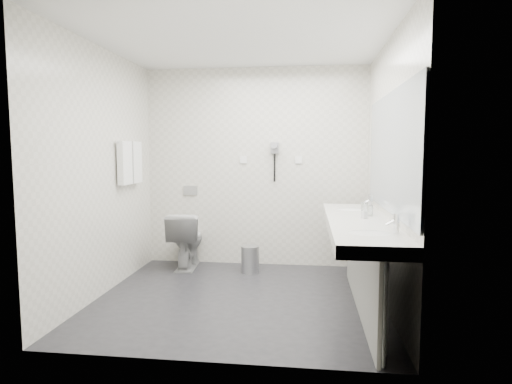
# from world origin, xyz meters

# --- Properties ---
(floor) EXTENTS (2.80, 2.80, 0.00)m
(floor) POSITION_xyz_m (0.00, 0.00, 0.00)
(floor) COLOR #252429
(floor) RESTS_ON ground
(ceiling) EXTENTS (2.80, 2.80, 0.00)m
(ceiling) POSITION_xyz_m (0.00, 0.00, 2.50)
(ceiling) COLOR white
(ceiling) RESTS_ON wall_back
(wall_back) EXTENTS (2.80, 0.00, 2.80)m
(wall_back) POSITION_xyz_m (0.00, 1.30, 1.25)
(wall_back) COLOR silver
(wall_back) RESTS_ON floor
(wall_front) EXTENTS (2.80, 0.00, 2.80)m
(wall_front) POSITION_xyz_m (0.00, -1.30, 1.25)
(wall_front) COLOR silver
(wall_front) RESTS_ON floor
(wall_left) EXTENTS (0.00, 2.60, 2.60)m
(wall_left) POSITION_xyz_m (-1.40, 0.00, 1.25)
(wall_left) COLOR silver
(wall_left) RESTS_ON floor
(wall_right) EXTENTS (0.00, 2.60, 2.60)m
(wall_right) POSITION_xyz_m (1.40, 0.00, 1.25)
(wall_right) COLOR silver
(wall_right) RESTS_ON floor
(vanity_counter) EXTENTS (0.55, 2.20, 0.10)m
(vanity_counter) POSITION_xyz_m (1.12, -0.20, 0.80)
(vanity_counter) COLOR white
(vanity_counter) RESTS_ON floor
(vanity_panel) EXTENTS (0.03, 2.15, 0.75)m
(vanity_panel) POSITION_xyz_m (1.15, -0.20, 0.38)
(vanity_panel) COLOR gray
(vanity_panel) RESTS_ON floor
(vanity_post_near) EXTENTS (0.06, 0.06, 0.75)m
(vanity_post_near) POSITION_xyz_m (1.18, -1.24, 0.38)
(vanity_post_near) COLOR silver
(vanity_post_near) RESTS_ON floor
(vanity_post_far) EXTENTS (0.06, 0.06, 0.75)m
(vanity_post_far) POSITION_xyz_m (1.18, 0.84, 0.38)
(vanity_post_far) COLOR silver
(vanity_post_far) RESTS_ON floor
(mirror) EXTENTS (0.02, 2.20, 1.05)m
(mirror) POSITION_xyz_m (1.39, -0.20, 1.45)
(mirror) COLOR #B2BCC6
(mirror) RESTS_ON wall_right
(basin_near) EXTENTS (0.40, 0.31, 0.05)m
(basin_near) POSITION_xyz_m (1.12, -0.85, 0.83)
(basin_near) COLOR white
(basin_near) RESTS_ON vanity_counter
(basin_far) EXTENTS (0.40, 0.31, 0.05)m
(basin_far) POSITION_xyz_m (1.12, 0.45, 0.83)
(basin_far) COLOR white
(basin_far) RESTS_ON vanity_counter
(faucet_near) EXTENTS (0.04, 0.04, 0.15)m
(faucet_near) POSITION_xyz_m (1.32, -0.85, 0.92)
(faucet_near) COLOR silver
(faucet_near) RESTS_ON vanity_counter
(faucet_far) EXTENTS (0.04, 0.04, 0.15)m
(faucet_far) POSITION_xyz_m (1.32, 0.45, 0.92)
(faucet_far) COLOR silver
(faucet_far) RESTS_ON vanity_counter
(soap_bottle_a) EXTENTS (0.06, 0.06, 0.10)m
(soap_bottle_a) POSITION_xyz_m (1.18, -0.16, 0.90)
(soap_bottle_a) COLOR white
(soap_bottle_a) RESTS_ON vanity_counter
(glass_left) EXTENTS (0.07, 0.07, 0.10)m
(glass_left) POSITION_xyz_m (1.25, 0.00, 0.90)
(glass_left) COLOR silver
(glass_left) RESTS_ON vanity_counter
(glass_right) EXTENTS (0.07, 0.07, 0.12)m
(glass_right) POSITION_xyz_m (1.21, 0.10, 0.91)
(glass_right) COLOR silver
(glass_right) RESTS_ON vanity_counter
(toilet) EXTENTS (0.44, 0.72, 0.70)m
(toilet) POSITION_xyz_m (-0.84, 1.04, 0.35)
(toilet) COLOR white
(toilet) RESTS_ON floor
(flush_plate) EXTENTS (0.18, 0.02, 0.12)m
(flush_plate) POSITION_xyz_m (-0.85, 1.29, 0.95)
(flush_plate) COLOR #B2B5BA
(flush_plate) RESTS_ON wall_back
(pedal_bin) EXTENTS (0.28, 0.28, 0.31)m
(pedal_bin) POSITION_xyz_m (-0.01, 0.90, 0.15)
(pedal_bin) COLOR #B2B5BA
(pedal_bin) RESTS_ON floor
(bin_lid) EXTENTS (0.22, 0.22, 0.02)m
(bin_lid) POSITION_xyz_m (-0.01, 0.90, 0.32)
(bin_lid) COLOR #B2B5BA
(bin_lid) RESTS_ON pedal_bin
(towel_rail) EXTENTS (0.02, 0.62, 0.02)m
(towel_rail) POSITION_xyz_m (-1.35, 0.55, 1.55)
(towel_rail) COLOR silver
(towel_rail) RESTS_ON wall_left
(towel_near) EXTENTS (0.07, 0.24, 0.48)m
(towel_near) POSITION_xyz_m (-1.34, 0.41, 1.33)
(towel_near) COLOR white
(towel_near) RESTS_ON towel_rail
(towel_far) EXTENTS (0.07, 0.24, 0.48)m
(towel_far) POSITION_xyz_m (-1.34, 0.69, 1.33)
(towel_far) COLOR white
(towel_far) RESTS_ON towel_rail
(dryer_cradle) EXTENTS (0.10, 0.04, 0.14)m
(dryer_cradle) POSITION_xyz_m (0.25, 1.27, 1.50)
(dryer_cradle) COLOR gray
(dryer_cradle) RESTS_ON wall_back
(dryer_barrel) EXTENTS (0.08, 0.14, 0.08)m
(dryer_barrel) POSITION_xyz_m (0.25, 1.20, 1.53)
(dryer_barrel) COLOR gray
(dryer_barrel) RESTS_ON dryer_cradle
(dryer_cord) EXTENTS (0.02, 0.02, 0.35)m
(dryer_cord) POSITION_xyz_m (0.25, 1.26, 1.25)
(dryer_cord) COLOR black
(dryer_cord) RESTS_ON dryer_cradle
(switch_plate_a) EXTENTS (0.09, 0.02, 0.09)m
(switch_plate_a) POSITION_xyz_m (-0.15, 1.29, 1.35)
(switch_plate_a) COLOR white
(switch_plate_a) RESTS_ON wall_back
(switch_plate_b) EXTENTS (0.09, 0.02, 0.09)m
(switch_plate_b) POSITION_xyz_m (0.55, 1.29, 1.35)
(switch_plate_b) COLOR white
(switch_plate_b) RESTS_ON wall_back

